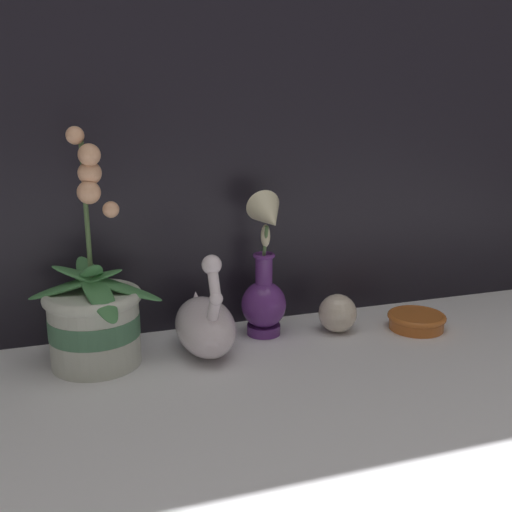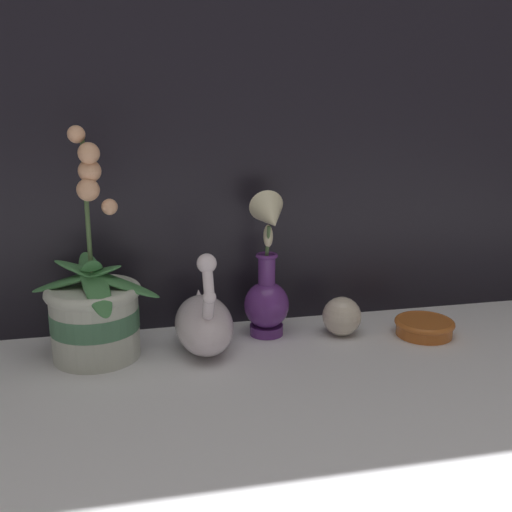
% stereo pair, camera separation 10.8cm
% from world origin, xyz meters
% --- Properties ---
extents(ground_plane, '(2.80, 2.80, 0.00)m').
position_xyz_m(ground_plane, '(0.00, 0.00, 0.00)').
color(ground_plane, white).
extents(window_backdrop, '(2.80, 0.03, 1.20)m').
position_xyz_m(window_backdrop, '(0.00, 0.26, 0.60)').
color(window_backdrop, black).
rests_on(window_backdrop, ground_plane).
extents(orchid_potted_plant, '(0.23, 0.23, 0.41)m').
position_xyz_m(orchid_potted_plant, '(-0.30, 0.13, 0.09)').
color(orchid_potted_plant, beige).
rests_on(orchid_potted_plant, ground_plane).
extents(swan_figurine, '(0.10, 0.20, 0.20)m').
position_xyz_m(swan_figurine, '(-0.11, 0.12, 0.06)').
color(swan_figurine, white).
rests_on(swan_figurine, ground_plane).
extents(blue_vase, '(0.09, 0.12, 0.28)m').
position_xyz_m(blue_vase, '(0.02, 0.16, 0.11)').
color(blue_vase, '#602D7F').
rests_on(blue_vase, ground_plane).
extents(glass_sphere, '(0.08, 0.08, 0.08)m').
position_xyz_m(glass_sphere, '(0.16, 0.13, 0.04)').
color(glass_sphere, beige).
rests_on(glass_sphere, ground_plane).
extents(amber_dish, '(0.12, 0.12, 0.03)m').
position_xyz_m(amber_dish, '(0.32, 0.10, 0.02)').
color(amber_dish, '#C66628').
rests_on(amber_dish, ground_plane).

